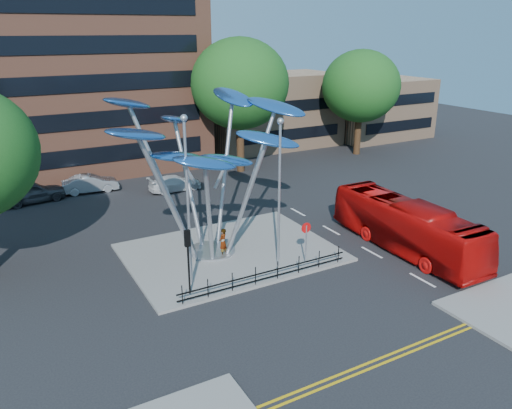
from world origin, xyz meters
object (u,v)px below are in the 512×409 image
traffic_light_island (188,248)px  parked_car_right (175,183)px  tree_far (361,86)px  tree_right (240,84)px  leaf_sculpture (206,140)px  street_lamp_right (279,181)px  parked_car_left (32,192)px  red_bus (406,226)px  parked_car_mid (90,184)px  no_entry_sign_island (306,236)px  street_lamp_left (187,188)px  pedestrian (223,242)px

traffic_light_island → parked_car_right: traffic_light_island is taller
tree_far → traffic_light_island: tree_far is taller
tree_right → leaf_sculpture: tree_right is taller
street_lamp_right → parked_car_left: 22.06m
red_bus → parked_car_right: (-8.02, 17.92, -0.90)m
parked_car_mid → street_lamp_right: bearing=-156.4°
street_lamp_right → tree_far: bearing=41.5°
leaf_sculpture → no_entry_sign_island: leaf_sculpture is taller
red_bus → parked_car_left: 27.71m
street_lamp_left → pedestrian: bearing=37.2°
street_lamp_right → parked_car_mid: street_lamp_right is taller
tree_far → parked_car_right: tree_far is taller
tree_far → parked_car_right: size_ratio=2.47×
leaf_sculpture → parked_car_left: bearing=118.4°
tree_far → parked_car_left: size_ratio=2.23×
tree_far → parked_car_right: 22.63m
no_entry_sign_island → red_bus: (6.50, -1.13, -0.28)m
street_lamp_left → parked_car_right: size_ratio=2.01×
tree_right → leaf_sculpture: 18.37m
tree_far → pedestrian: size_ratio=6.40×
leaf_sculpture → parked_car_right: 14.31m
tree_right → red_bus: tree_right is taller
tree_far → red_bus: 25.26m
tree_far → street_lamp_right: 28.76m
leaf_sculpture → parked_car_left: leaf_sculpture is taller
no_entry_sign_island → parked_car_right: no_entry_sign_island is taller
no_entry_sign_island → parked_car_mid: no_entry_sign_island is taller
street_lamp_left → traffic_light_island: street_lamp_left is taller
parked_car_left → parked_car_mid: bearing=-92.2°
no_entry_sign_island → pedestrian: bearing=138.9°
traffic_light_island → no_entry_sign_island: size_ratio=1.40×
street_lamp_left → red_bus: street_lamp_left is taller
no_entry_sign_island → pedestrian: no_entry_sign_island is taller
leaf_sculpture → red_bus: leaf_sculpture is taller
parked_car_left → parked_car_right: (10.72, -2.49, -0.19)m
red_bus → parked_car_right: red_bus is taller
no_entry_sign_island → parked_car_left: size_ratio=0.51×
leaf_sculpture → red_bus: bearing=-26.6°
tree_right → parked_car_right: tree_right is taller
tree_right → parked_car_left: size_ratio=2.50×
parked_car_left → pedestrian: bearing=-160.2°
street_lamp_left → pedestrian: (2.87, 2.18, -4.36)m
leaf_sculpture → traffic_light_island: leaf_sculpture is taller
traffic_light_island → parked_car_left: traffic_light_island is taller
red_bus → leaf_sculpture: bearing=155.0°
leaf_sculpture → street_lamp_right: bearing=-55.1°
street_lamp_left → red_bus: size_ratio=0.80×
parked_car_mid → traffic_light_island: bearing=-172.2°
red_bus → pedestrian: size_ratio=6.52×
traffic_light_island → red_bus: (13.50, -1.11, -1.08)m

